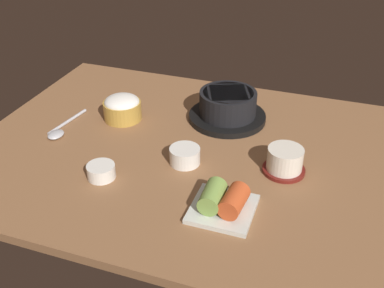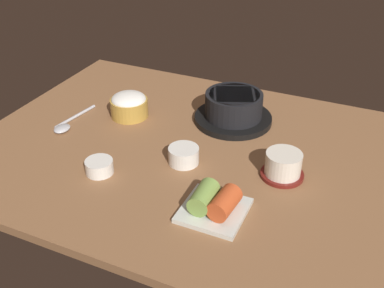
# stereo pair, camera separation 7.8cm
# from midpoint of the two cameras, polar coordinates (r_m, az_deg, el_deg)

# --- Properties ---
(dining_table) EXTENTS (1.00, 0.76, 0.02)m
(dining_table) POSITION_cam_midpoint_polar(r_m,az_deg,el_deg) (1.09, 1.52, -1.08)
(dining_table) COLOR brown
(dining_table) RESTS_ON ground
(stone_pot) EXTENTS (0.20, 0.20, 0.08)m
(stone_pot) POSITION_cam_midpoint_polar(r_m,az_deg,el_deg) (1.19, 6.98, 4.29)
(stone_pot) COLOR black
(stone_pot) RESTS_ON dining_table
(rice_bowl) EXTENTS (0.10, 0.10, 0.07)m
(rice_bowl) POSITION_cam_midpoint_polar(r_m,az_deg,el_deg) (1.22, -5.90, 4.79)
(rice_bowl) COLOR #B78C38
(rice_bowl) RESTS_ON dining_table
(tea_cup_with_saucer) EXTENTS (0.09, 0.09, 0.06)m
(tea_cup_with_saucer) POSITION_cam_midpoint_polar(r_m,az_deg,el_deg) (1.01, 13.29, -2.59)
(tea_cup_with_saucer) COLOR maroon
(tea_cup_with_saucer) RESTS_ON dining_table
(banchan_cup_center) EXTENTS (0.07, 0.07, 0.04)m
(banchan_cup_center) POSITION_cam_midpoint_polar(r_m,az_deg,el_deg) (1.03, 1.13, -1.38)
(banchan_cup_center) COLOR white
(banchan_cup_center) RESTS_ON dining_table
(kimchi_plate) EXTENTS (0.12, 0.12, 0.05)m
(kimchi_plate) POSITION_cam_midpoint_polar(r_m,az_deg,el_deg) (0.89, 5.23, -7.37)
(kimchi_plate) COLOR silver
(kimchi_plate) RESTS_ON dining_table
(side_bowl_near) EXTENTS (0.06, 0.06, 0.03)m
(side_bowl_near) POSITION_cam_midpoint_polar(r_m,az_deg,el_deg) (1.01, -9.14, -2.75)
(side_bowl_near) COLOR white
(side_bowl_near) RESTS_ON dining_table
(spoon) EXTENTS (0.04, 0.16, 0.01)m
(spoon) POSITION_cam_midpoint_polar(r_m,az_deg,el_deg) (1.20, -13.38, 2.26)
(spoon) COLOR #B7B7BC
(spoon) RESTS_ON dining_table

